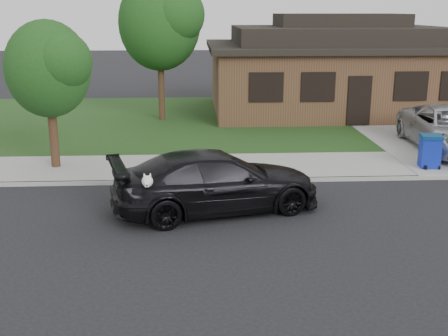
{
  "coord_description": "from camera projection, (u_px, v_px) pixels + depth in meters",
  "views": [
    {
      "loc": [
        -3.03,
        -12.45,
        4.99
      ],
      "look_at": [
        -2.3,
        1.24,
        1.1
      ],
      "focal_mm": 45.0,
      "sensor_mm": 36.0,
      "label": 1
    }
  ],
  "objects": [
    {
      "name": "driveway",
      "position": [
        411.0,
        132.0,
        23.37
      ],
      "size": [
        4.5,
        13.0,
        0.14
      ],
      "primitive_type": "cube",
      "color": "gray",
      "rests_on": "ground"
    },
    {
      "name": "tree_0",
      "position": [
        163.0,
        21.0,
        24.4
      ],
      "size": [
        3.78,
        3.6,
        6.34
      ],
      "color": "#332114",
      "rests_on": "ground"
    },
    {
      "name": "tree_2",
      "position": [
        51.0,
        68.0,
        17.12
      ],
      "size": [
        2.73,
        2.6,
        4.59
      ],
      "color": "#332114",
      "rests_on": "ground"
    },
    {
      "name": "sedan",
      "position": [
        216.0,
        182.0,
        14.23
      ],
      "size": [
        5.69,
        3.43,
        1.54
      ],
      "rotation": [
        0.0,
        0.0,
        1.83
      ],
      "color": "black",
      "rests_on": "ground"
    },
    {
      "name": "sidewalk",
      "position": [
        288.0,
        166.0,
        18.26
      ],
      "size": [
        60.0,
        3.0,
        0.12
      ],
      "primitive_type": "cube",
      "color": "gray",
      "rests_on": "ground"
    },
    {
      "name": "recycling_bin",
      "position": [
        430.0,
        151.0,
        17.76
      ],
      "size": [
        0.73,
        0.74,
        1.06
      ],
      "rotation": [
        0.0,
        0.0,
        -0.17
      ],
      "color": "#0E219C",
      "rests_on": "sidewalk"
    },
    {
      "name": "ground",
      "position": [
        322.0,
        225.0,
        13.48
      ],
      "size": [
        120.0,
        120.0,
        0.0
      ],
      "primitive_type": "plane",
      "color": "black",
      "rests_on": "ground"
    },
    {
      "name": "house",
      "position": [
        337.0,
        69.0,
        27.51
      ],
      "size": [
        12.6,
        8.6,
        4.65
      ],
      "color": "#422B1C",
      "rests_on": "ground"
    },
    {
      "name": "lawn",
      "position": [
        260.0,
        120.0,
        25.95
      ],
      "size": [
        60.0,
        13.0,
        0.13
      ],
      "primitive_type": "cube",
      "color": "#193814",
      "rests_on": "ground"
    },
    {
      "name": "curb",
      "position": [
        296.0,
        180.0,
        16.82
      ],
      "size": [
        60.0,
        0.12,
        0.12
      ],
      "primitive_type": "cube",
      "color": "gray",
      "rests_on": "ground"
    }
  ]
}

